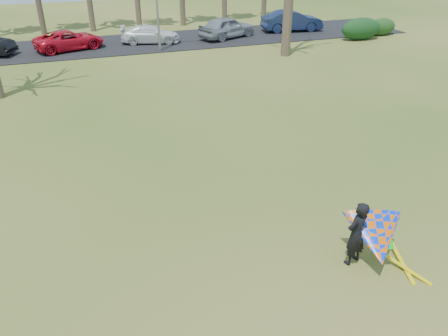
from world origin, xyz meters
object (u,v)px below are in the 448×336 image
object	(u,v)px
car_3	(150,34)
car_5	(292,21)
car_2	(69,40)
kite_flyer	(374,237)
car_4	(227,27)

from	to	relation	value
car_3	car_5	bearing A→B (deg)	-74.69
car_2	kite_flyer	distance (m)	27.49
car_3	kite_flyer	size ratio (longest dim) A/B	1.85
car_3	kite_flyer	xyz separation A→B (m)	(0.72, -26.92, 0.15)
car_3	car_2	bearing A→B (deg)	105.21
car_2	car_5	world-z (taller)	car_5
car_3	car_4	xyz separation A→B (m)	(6.11, -0.20, 0.18)
car_3	car_5	size ratio (longest dim) A/B	0.87
car_2	car_4	xyz separation A→B (m)	(12.02, 0.04, 0.15)
car_2	car_5	distance (m)	18.16
car_4	car_5	bearing A→B (deg)	-107.34
car_4	kite_flyer	world-z (taller)	kite_flyer
car_5	kite_flyer	bearing A→B (deg)	163.91
car_4	car_5	size ratio (longest dim) A/B	0.95
car_3	car_5	xyz separation A→B (m)	(12.23, 0.52, 0.20)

